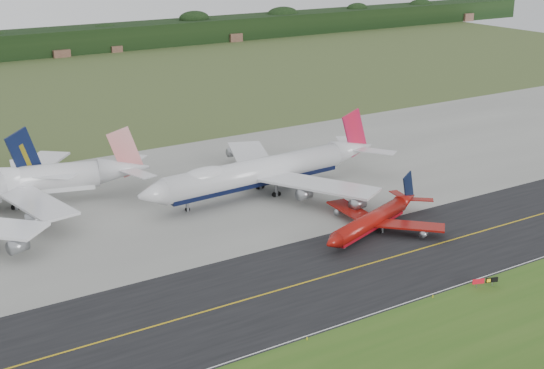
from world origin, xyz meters
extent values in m
plane|color=#3C4D24|center=(0.00, 0.00, 0.00)|extent=(600.00, 600.00, 0.00)
cube|color=#2F591A|center=(0.00, -35.00, 0.01)|extent=(400.00, 30.00, 0.01)
cube|color=black|center=(0.00, -4.00, 0.01)|extent=(400.00, 32.00, 0.02)
cube|color=gray|center=(0.00, 51.00, 0.01)|extent=(400.00, 78.00, 0.01)
cube|color=gold|center=(0.00, -4.00, 0.03)|extent=(400.00, 0.40, 0.00)
cube|color=silver|center=(0.00, -19.50, 0.03)|extent=(400.00, 0.25, 0.00)
cylinder|color=silver|center=(2.99, 40.27, 5.90)|extent=(48.21, 8.91, 6.09)
cube|color=black|center=(2.99, 40.27, 3.92)|extent=(45.73, 7.25, 2.13)
cone|color=silver|center=(-23.92, 38.68, 5.90)|extent=(6.34, 6.43, 6.09)
cone|color=silver|center=(33.23, 42.06, 6.35)|extent=(12.99, 6.82, 6.09)
ellipsoid|color=silver|center=(-10.41, 39.48, 7.57)|extent=(12.70, 5.90, 3.88)
cube|color=silver|center=(12.10, 27.22, 4.83)|extent=(20.51, 27.98, 0.52)
cube|color=silver|center=(10.50, 54.30, 4.83)|extent=(18.04, 28.40, 0.52)
cube|color=red|center=(33.91, 42.10, 10.49)|extent=(8.76, 1.00, 12.61)
cylinder|color=gray|center=(8.33, 27.59, 3.17)|extent=(3.47, 2.75, 2.56)
cylinder|color=gray|center=(6.80, 53.49, 3.17)|extent=(3.47, 2.75, 2.56)
cylinder|color=gray|center=(14.52, 16.14, 3.17)|extent=(3.47, 2.75, 2.56)
cylinder|color=gray|center=(11.60, 65.59, 3.17)|extent=(3.47, 2.75, 2.56)
cylinder|color=black|center=(-15.19, 39.20, 0.55)|extent=(1.12, 0.56, 1.10)
cylinder|color=slate|center=(7.02, 37.16, 2.04)|extent=(0.90, 0.90, 4.07)
cylinder|color=black|center=(7.02, 37.16, 0.55)|extent=(1.13, 0.61, 1.10)
cylinder|color=slate|center=(6.62, 43.84, 2.04)|extent=(0.90, 0.90, 4.07)
cylinder|color=black|center=(6.62, 43.84, 0.55)|extent=(1.13, 0.61, 1.10)
cylinder|color=maroon|center=(10.96, 7.59, 2.77)|extent=(24.72, 11.72, 3.39)
cube|color=maroon|center=(10.96, 7.59, 1.66)|extent=(23.25, 10.50, 1.19)
cone|color=maroon|center=(-2.30, 2.79, 2.77)|extent=(4.10, 4.26, 3.39)
cone|color=maroon|center=(25.85, 12.98, 3.02)|extent=(7.37, 5.44, 3.39)
cube|color=maroon|center=(17.38, 2.49, 2.17)|extent=(13.06, 13.08, 0.38)
cube|color=maroon|center=(12.62, 15.62, 2.17)|extent=(5.75, 14.30, 0.38)
cube|color=black|center=(26.29, 13.14, 5.58)|extent=(5.13, 2.08, 7.72)
cylinder|color=gray|center=(18.27, -0.73, 1.25)|extent=(2.23, 1.97, 1.42)
cylinder|color=gray|center=(11.25, 18.67, 1.25)|extent=(2.23, 1.97, 1.42)
cylinder|color=black|center=(2.00, 4.35, 0.31)|extent=(0.67, 0.47, 0.61)
cylinder|color=slate|center=(13.48, 6.52, 0.87)|extent=(0.61, 0.61, 1.75)
cylinder|color=black|center=(13.48, 6.52, 0.31)|extent=(0.68, 0.49, 0.61)
cylinder|color=slate|center=(12.21, 10.03, 0.87)|extent=(0.61, 0.61, 1.75)
cylinder|color=black|center=(12.21, 10.03, 0.31)|extent=(0.68, 0.49, 0.61)
cone|color=white|center=(-43.81, 64.39, 6.67)|extent=(14.44, 10.52, 6.62)
cube|color=black|center=(-43.11, 64.63, 11.04)|extent=(8.92, 3.55, 13.35)
cylinder|color=gray|center=(-53.95, 32.41, 3.21)|extent=(4.33, 3.81, 2.78)
cone|color=silver|center=(-22.37, 57.78, 6.24)|extent=(13.02, 9.13, 6.21)
cube|color=silver|center=(-45.46, 50.89, 4.69)|extent=(12.20, 26.58, 0.56)
cube|color=silver|center=(-38.63, 75.56, 4.69)|extent=(22.75, 24.71, 0.56)
cube|color=red|center=(-21.70, 57.60, 10.27)|extent=(8.38, 2.76, 12.34)
cylinder|color=gray|center=(-47.45, 45.09, 3.00)|extent=(3.96, 3.42, 2.61)
cylinder|color=gray|center=(-37.36, 81.56, 3.00)|extent=(3.96, 3.42, 2.61)
cylinder|color=slate|center=(-47.06, 61.07, 1.96)|extent=(1.07, 1.07, 3.92)
cylinder|color=black|center=(-47.06, 61.07, 0.56)|extent=(1.23, 0.84, 1.12)
cylinder|color=slate|center=(-45.24, 67.65, 1.96)|extent=(1.07, 1.07, 3.92)
cylinder|color=black|center=(-45.24, 67.65, 0.56)|extent=(1.23, 0.84, 1.12)
cylinder|color=slate|center=(11.09, -21.80, 0.35)|extent=(0.12, 0.12, 0.71)
cylinder|color=slate|center=(13.96, -22.79, 0.35)|extent=(0.12, 0.12, 0.71)
cube|color=maroon|center=(11.37, -21.90, 1.17)|extent=(2.17, 0.90, 0.91)
cube|color=black|center=(13.19, -22.53, 1.17)|extent=(1.02, 0.50, 0.91)
cube|color=black|center=(14.34, -22.92, 1.17)|extent=(1.21, 0.57, 0.91)
cylinder|color=yellow|center=(-24.34, -20.50, 0.25)|extent=(0.16, 0.16, 0.50)
cylinder|color=yellow|center=(1.92, -20.50, 0.25)|extent=(0.16, 0.16, 0.50)
camera|label=1|loc=(-83.62, -104.06, 60.17)|focal=50.00mm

